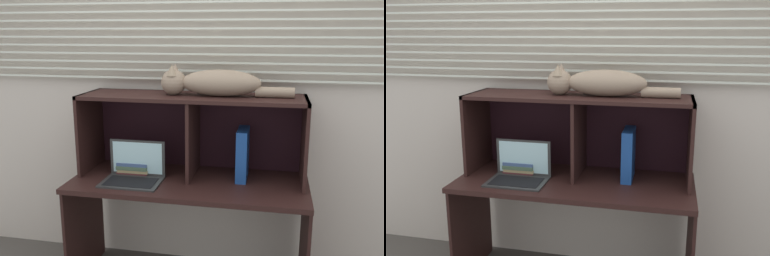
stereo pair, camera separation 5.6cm
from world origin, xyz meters
The scene contains 7 objects.
back_panel_with_blinds centered at (0.00, 0.55, 1.26)m, with size 4.40×0.08×2.50m.
desk centered at (0.00, 0.21, 0.57)m, with size 1.42×0.61×0.71m.
hutch_shelf_unit centered at (0.00, 0.34, 1.06)m, with size 1.37×0.39×0.51m.
cat centered at (0.12, 0.31, 1.29)m, with size 0.79×0.18×0.19m.
laptop centered at (-0.33, 0.13, 0.76)m, with size 0.35×0.25×0.23m.
binder_upright centered at (0.31, 0.31, 0.86)m, with size 0.06×0.23×0.31m, color navy.
book_stack centered at (-0.36, 0.30, 0.75)m, with size 0.20×0.23×0.08m.
Camera 2 is at (0.55, -2.11, 1.58)m, focal length 38.76 mm.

